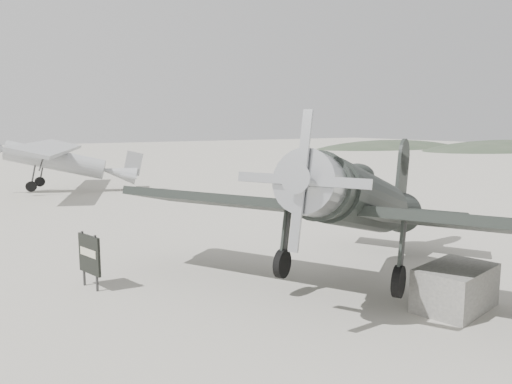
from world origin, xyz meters
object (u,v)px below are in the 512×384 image
Objects in this scene: sign_board at (89,255)px; lowwing_monoplane at (364,203)px; highwing_monoplane at (62,157)px; equipment_block at (455,288)px.

lowwing_monoplane is at bearing -42.48° from sign_board.
lowwing_monoplane is at bearing -62.01° from highwing_monoplane.
sign_board is (-6.10, 5.30, 0.34)m from equipment_block.
highwing_monoplane is 8.29× the size of sign_board.
sign_board is (-2.73, -17.22, -1.16)m from highwing_monoplane.
sign_board reaches higher than equipment_block.
equipment_block is 8.08m from sign_board.
sign_board is at bearing -79.24° from highwing_monoplane.
highwing_monoplane is at bearing 69.36° from lowwing_monoplane.
lowwing_monoplane is 8.31× the size of sign_board.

